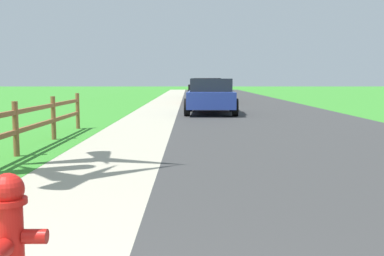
{
  "coord_description": "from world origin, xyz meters",
  "views": [
    {
      "loc": [
        0.5,
        -0.76,
        1.47
      ],
      "look_at": [
        0.55,
        7.82,
        0.53
      ],
      "focal_mm": 42.49,
      "sensor_mm": 36.0,
      "label": 1
    }
  ],
  "objects": [
    {
      "name": "grass_verge",
      "position": [
        -4.5,
        27.0,
        0.01
      ],
      "size": [
        5.0,
        66.0,
        0.0
      ],
      "primitive_type": "cube",
      "color": "#35862B",
      "rests_on": "ground"
    },
    {
      "name": "fire_hydrant",
      "position": [
        -0.62,
        1.98,
        0.47
      ],
      "size": [
        0.46,
        0.39,
        0.89
      ],
      "color": "red",
      "rests_on": "ground"
    },
    {
      "name": "parked_suv_blue",
      "position": [
        1.41,
        18.29,
        0.75
      ],
      "size": [
        2.26,
        4.3,
        1.47
      ],
      "color": "navy",
      "rests_on": "ground"
    },
    {
      "name": "curb_concrete",
      "position": [
        -3.0,
        27.0,
        0.0
      ],
      "size": [
        6.0,
        66.0,
        0.01
      ],
      "primitive_type": "cube",
      "color": "#A8A28C",
      "rests_on": "ground"
    },
    {
      "name": "parked_car_black",
      "position": [
        1.6,
        34.54,
        0.77
      ],
      "size": [
        2.47,
        5.06,
        1.5
      ],
      "color": "black",
      "rests_on": "ground"
    },
    {
      "name": "road_asphalt",
      "position": [
        3.5,
        27.0,
        0.0
      ],
      "size": [
        7.0,
        66.0,
        0.01
      ],
      "primitive_type": "cube",
      "color": "#353535",
      "rests_on": "ground"
    },
    {
      "name": "ground_plane",
      "position": [
        0.0,
        25.0,
        0.0
      ],
      "size": [
        120.0,
        120.0,
        0.0
      ],
      "primitive_type": "plane",
      "color": "#35862B"
    },
    {
      "name": "parked_car_red",
      "position": [
        1.65,
        27.03,
        0.77
      ],
      "size": [
        2.23,
        4.56,
        1.5
      ],
      "color": "maroon",
      "rests_on": "ground"
    }
  ]
}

